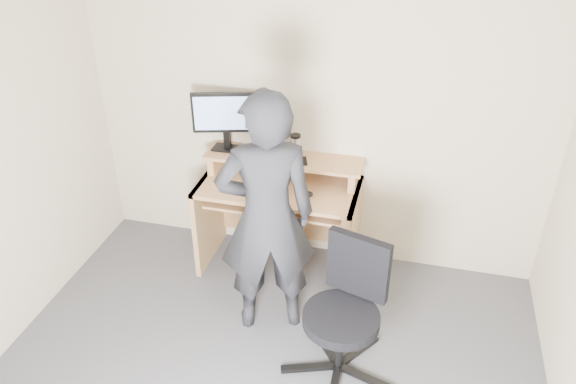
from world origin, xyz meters
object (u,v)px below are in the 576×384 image
at_px(monitor, 225,116).
at_px(office_chair, 347,306).
at_px(desk, 281,203).
at_px(person, 266,218).

bearing_deg(monitor, office_chair, -59.14).
distance_m(desk, office_chair, 1.18).
bearing_deg(person, office_chair, 133.92).
xyz_separation_m(desk, office_chair, (0.67, -0.97, -0.05)).
bearing_deg(office_chair, desk, 141.35).
distance_m(monitor, office_chair, 1.69).
distance_m(office_chair, person, 0.74).
bearing_deg(person, monitor, -76.28).
height_order(monitor, person, person).
height_order(office_chair, person, person).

